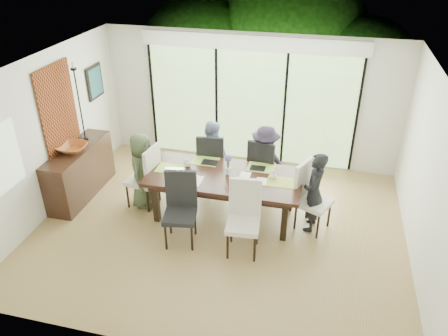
% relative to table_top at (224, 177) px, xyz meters
% --- Properties ---
extents(floor, '(6.00, 5.00, 0.01)m').
position_rel_table_top_xyz_m(floor, '(0.02, -0.35, -0.78)').
color(floor, brown).
rests_on(floor, ground).
extents(ceiling, '(6.00, 5.00, 0.01)m').
position_rel_table_top_xyz_m(ceiling, '(0.02, -0.35, 1.93)').
color(ceiling, white).
rests_on(ceiling, wall_back).
extents(wall_back, '(6.00, 0.02, 2.70)m').
position_rel_table_top_xyz_m(wall_back, '(0.02, 2.16, 0.58)').
color(wall_back, silver).
rests_on(wall_back, floor).
extents(wall_front, '(6.00, 0.02, 2.70)m').
position_rel_table_top_xyz_m(wall_front, '(0.02, -2.86, 0.58)').
color(wall_front, beige).
rests_on(wall_front, floor).
extents(wall_left, '(0.02, 5.00, 2.70)m').
position_rel_table_top_xyz_m(wall_left, '(-2.99, -0.35, 0.58)').
color(wall_left, white).
rests_on(wall_left, floor).
extents(wall_right, '(0.02, 5.00, 2.70)m').
position_rel_table_top_xyz_m(wall_right, '(3.03, -0.35, 0.58)').
color(wall_right, silver).
rests_on(wall_right, floor).
extents(glass_doors, '(4.20, 0.02, 2.30)m').
position_rel_table_top_xyz_m(glass_doors, '(0.02, 2.12, 0.43)').
color(glass_doors, '#598C3F').
rests_on(glass_doors, wall_back).
extents(blinds_header, '(4.40, 0.06, 0.28)m').
position_rel_table_top_xyz_m(blinds_header, '(0.02, 2.11, 1.73)').
color(blinds_header, white).
rests_on(blinds_header, wall_back).
extents(mullion_a, '(0.05, 0.04, 2.30)m').
position_rel_table_top_xyz_m(mullion_a, '(-2.08, 2.11, 0.43)').
color(mullion_a, black).
rests_on(mullion_a, wall_back).
extents(mullion_b, '(0.05, 0.04, 2.30)m').
position_rel_table_top_xyz_m(mullion_b, '(-0.68, 2.11, 0.43)').
color(mullion_b, black).
rests_on(mullion_b, wall_back).
extents(mullion_c, '(0.05, 0.04, 2.30)m').
position_rel_table_top_xyz_m(mullion_c, '(0.72, 2.11, 0.43)').
color(mullion_c, black).
rests_on(mullion_c, wall_back).
extents(mullion_d, '(0.05, 0.04, 2.30)m').
position_rel_table_top_xyz_m(mullion_d, '(2.12, 2.11, 0.43)').
color(mullion_d, black).
rests_on(mullion_d, wall_back).
extents(deck, '(6.00, 1.80, 0.10)m').
position_rel_table_top_xyz_m(deck, '(0.02, 3.05, -0.82)').
color(deck, '#4F3721').
rests_on(deck, ground).
extents(rail_top, '(6.00, 0.08, 0.06)m').
position_rel_table_top_xyz_m(rail_top, '(0.02, 3.85, -0.22)').
color(rail_top, '#513B22').
rests_on(rail_top, deck).
extents(foliage_left, '(3.20, 3.20, 3.20)m').
position_rel_table_top_xyz_m(foliage_left, '(-1.78, 4.85, 0.67)').
color(foliage_left, '#14380F').
rests_on(foliage_left, ground).
extents(foliage_mid, '(4.00, 4.00, 4.00)m').
position_rel_table_top_xyz_m(foliage_mid, '(0.42, 5.45, 1.03)').
color(foliage_mid, '#14380F').
rests_on(foliage_mid, ground).
extents(foliage_right, '(2.80, 2.80, 2.80)m').
position_rel_table_top_xyz_m(foliage_right, '(2.22, 4.65, 0.49)').
color(foliage_right, '#14380F').
rests_on(foliage_right, ground).
extents(foliage_far, '(3.60, 3.60, 3.60)m').
position_rel_table_top_xyz_m(foliage_far, '(-0.58, 6.15, 0.85)').
color(foliage_far, '#14380F').
rests_on(foliage_far, ground).
extents(table_top, '(2.58, 1.18, 0.06)m').
position_rel_table_top_xyz_m(table_top, '(0.00, 0.00, 0.00)').
color(table_top, black).
rests_on(table_top, floor).
extents(table_apron, '(2.36, 0.97, 0.11)m').
position_rel_table_top_xyz_m(table_apron, '(0.00, 0.00, -0.10)').
color(table_apron, black).
rests_on(table_apron, floor).
extents(table_leg_fl, '(0.10, 0.10, 0.74)m').
position_rel_table_top_xyz_m(table_leg_fl, '(-1.08, -0.43, -0.40)').
color(table_leg_fl, black).
rests_on(table_leg_fl, floor).
extents(table_leg_fr, '(0.10, 0.10, 0.74)m').
position_rel_table_top_xyz_m(table_leg_fr, '(1.08, -0.43, -0.40)').
color(table_leg_fr, black).
rests_on(table_leg_fr, floor).
extents(table_leg_bl, '(0.10, 0.10, 0.74)m').
position_rel_table_top_xyz_m(table_leg_bl, '(-1.08, 0.43, -0.40)').
color(table_leg_bl, black).
rests_on(table_leg_bl, floor).
extents(table_leg_br, '(0.10, 0.10, 0.74)m').
position_rel_table_top_xyz_m(table_leg_br, '(1.08, 0.43, -0.40)').
color(table_leg_br, black).
rests_on(table_leg_br, floor).
extents(chair_left_end, '(0.56, 0.56, 1.18)m').
position_rel_table_top_xyz_m(chair_left_end, '(-1.50, 0.00, -0.18)').
color(chair_left_end, beige).
rests_on(chair_left_end, floor).
extents(chair_right_end, '(0.65, 0.65, 1.18)m').
position_rel_table_top_xyz_m(chair_right_end, '(1.50, 0.00, -0.18)').
color(chair_right_end, white).
rests_on(chair_right_end, floor).
extents(chair_far_left, '(0.56, 0.56, 1.18)m').
position_rel_table_top_xyz_m(chair_far_left, '(-0.45, 0.85, -0.18)').
color(chair_far_left, black).
rests_on(chair_far_left, floor).
extents(chair_far_right, '(0.58, 0.58, 1.18)m').
position_rel_table_top_xyz_m(chair_far_right, '(0.55, 0.85, -0.18)').
color(chair_far_right, black).
rests_on(chair_far_right, floor).
extents(chair_near_left, '(0.57, 0.57, 1.18)m').
position_rel_table_top_xyz_m(chair_near_left, '(-0.50, -0.87, -0.18)').
color(chair_near_left, black).
rests_on(chair_near_left, floor).
extents(chair_near_right, '(0.53, 0.53, 1.18)m').
position_rel_table_top_xyz_m(chair_near_right, '(0.50, -0.87, -0.18)').
color(chair_near_right, silver).
rests_on(chair_near_right, floor).
extents(person_left_end, '(0.43, 0.66, 1.39)m').
position_rel_table_top_xyz_m(person_left_end, '(-1.48, 0.00, -0.08)').
color(person_left_end, '#3F4B32').
rests_on(person_left_end, floor).
extents(person_right_end, '(0.48, 0.69, 1.39)m').
position_rel_table_top_xyz_m(person_right_end, '(1.48, 0.00, -0.08)').
color(person_right_end, black).
rests_on(person_right_end, floor).
extents(person_far_left, '(0.73, 0.55, 1.39)m').
position_rel_table_top_xyz_m(person_far_left, '(-0.45, 0.83, -0.08)').
color(person_far_left, '#7889AD').
rests_on(person_far_left, floor).
extents(person_far_right, '(0.66, 0.43, 1.39)m').
position_rel_table_top_xyz_m(person_far_right, '(0.55, 0.83, -0.08)').
color(person_far_right, '#231D2C').
rests_on(person_far_right, floor).
extents(placemat_left, '(0.47, 0.34, 0.01)m').
position_rel_table_top_xyz_m(placemat_left, '(-0.95, 0.00, 0.04)').
color(placemat_left, '#8BB641').
rests_on(placemat_left, table_top).
extents(placemat_right, '(0.47, 0.34, 0.01)m').
position_rel_table_top_xyz_m(placemat_right, '(0.95, 0.00, 0.04)').
color(placemat_right, olive).
rests_on(placemat_right, table_top).
extents(placemat_far_l, '(0.47, 0.34, 0.01)m').
position_rel_table_top_xyz_m(placemat_far_l, '(-0.45, 0.40, 0.04)').
color(placemat_far_l, '#96BE44').
rests_on(placemat_far_l, table_top).
extents(placemat_far_r, '(0.47, 0.34, 0.01)m').
position_rel_table_top_xyz_m(placemat_far_r, '(0.55, 0.40, 0.04)').
color(placemat_far_r, '#8AAF3E').
rests_on(placemat_far_r, table_top).
extents(placemat_paper, '(0.47, 0.34, 0.01)m').
position_rel_table_top_xyz_m(placemat_paper, '(-0.55, -0.30, 0.04)').
color(placemat_paper, white).
rests_on(placemat_paper, table_top).
extents(tablet_far_l, '(0.28, 0.19, 0.01)m').
position_rel_table_top_xyz_m(tablet_far_l, '(-0.35, 0.35, 0.05)').
color(tablet_far_l, black).
rests_on(tablet_far_l, table_top).
extents(tablet_far_r, '(0.26, 0.18, 0.01)m').
position_rel_table_top_xyz_m(tablet_far_r, '(0.50, 0.35, 0.04)').
color(tablet_far_r, black).
rests_on(tablet_far_r, table_top).
extents(papers, '(0.32, 0.24, 0.00)m').
position_rel_table_top_xyz_m(papers, '(0.70, -0.05, 0.03)').
color(papers, white).
rests_on(papers, table_top).
extents(platter_base, '(0.28, 0.28, 0.03)m').
position_rel_table_top_xyz_m(platter_base, '(-0.55, -0.30, 0.05)').
color(platter_base, white).
rests_on(platter_base, table_top).
extents(platter_snacks, '(0.21, 0.21, 0.02)m').
position_rel_table_top_xyz_m(platter_snacks, '(-0.55, -0.30, 0.07)').
color(platter_snacks, orange).
rests_on(platter_snacks, table_top).
extents(vase, '(0.09, 0.09, 0.13)m').
position_rel_table_top_xyz_m(vase, '(0.05, 0.05, 0.10)').
color(vase, silver).
rests_on(vase, table_top).
extents(hyacinth_stems, '(0.04, 0.04, 0.17)m').
position_rel_table_top_xyz_m(hyacinth_stems, '(0.05, 0.05, 0.23)').
color(hyacinth_stems, '#337226').
rests_on(hyacinth_stems, table_top).
extents(hyacinth_blooms, '(0.12, 0.12, 0.12)m').
position_rel_table_top_xyz_m(hyacinth_blooms, '(0.05, 0.05, 0.33)').
color(hyacinth_blooms, '#594ABB').
rests_on(hyacinth_blooms, table_top).
extents(laptop, '(0.38, 0.27, 0.03)m').
position_rel_table_top_xyz_m(laptop, '(-0.85, -0.10, 0.05)').
color(laptop, silver).
rests_on(laptop, table_top).
extents(cup_a, '(0.14, 0.14, 0.10)m').
position_rel_table_top_xyz_m(cup_a, '(-0.70, 0.15, 0.08)').
color(cup_a, white).
rests_on(cup_a, table_top).
extents(cup_b, '(0.15, 0.15, 0.10)m').
position_rel_table_top_xyz_m(cup_b, '(0.15, -0.10, 0.08)').
color(cup_b, white).
rests_on(cup_b, table_top).
extents(cup_c, '(0.17, 0.17, 0.10)m').
position_rel_table_top_xyz_m(cup_c, '(0.80, 0.10, 0.08)').
color(cup_c, white).
rests_on(cup_c, table_top).
extents(book, '(0.18, 0.24, 0.02)m').
position_rel_table_top_xyz_m(book, '(0.25, 0.05, 0.04)').
color(book, white).
rests_on(book, table_top).
extents(sideboard, '(0.48, 1.70, 0.95)m').
position_rel_table_top_xyz_m(sideboard, '(-2.74, 0.03, -0.30)').
color(sideboard, black).
rests_on(sideboard, floor).
extents(bowl, '(0.50, 0.50, 0.12)m').
position_rel_table_top_xyz_m(bowl, '(-2.74, -0.07, 0.24)').
color(bowl, '#9B4B21').
rests_on(bowl, sideboard).
extents(candlestick_base, '(0.11, 0.11, 0.04)m').
position_rel_table_top_xyz_m(candlestick_base, '(-2.74, 0.38, 0.20)').
color(candlestick_base, black).
rests_on(candlestick_base, sideboard).
extents(candlestick_shaft, '(0.03, 0.03, 1.33)m').
position_rel_table_top_xyz_m(candlestick_shaft, '(-2.74, 0.38, 0.87)').
color(candlestick_shaft, black).
rests_on(candlestick_shaft, sideboard).
extents(candlestick_pan, '(0.11, 0.11, 0.03)m').
position_rel_table_top_xyz_m(candlestick_pan, '(-2.74, 0.38, 1.53)').
color(candlestick_pan, black).
rests_on(candlestick_pan, sideboard).
extents(candle, '(0.04, 0.04, 0.11)m').
position_rel_table_top_xyz_m(candle, '(-2.74, 0.38, 1.59)').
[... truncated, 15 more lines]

